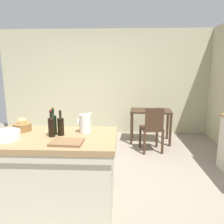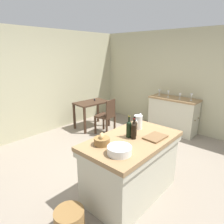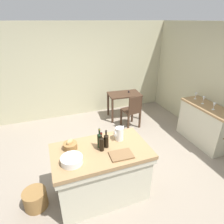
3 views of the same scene
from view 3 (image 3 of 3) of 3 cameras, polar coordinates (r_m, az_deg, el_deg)
name	(u,v)px [view 3 (image 3 of 3)]	position (r m, az deg, el deg)	size (l,w,h in m)	color
ground_plane	(113,165)	(3.96, 0.30, -15.64)	(6.76, 6.76, 0.00)	gray
wall_back	(81,71)	(5.63, -9.21, 12.01)	(5.32, 0.12, 2.60)	#B7B28E
island_table	(102,171)	(3.14, -3.14, -17.16)	(1.45, 0.85, 0.89)	#99754C
side_cabinet	(205,124)	(4.86, 25.94, -3.36)	(0.52, 1.24, 0.92)	#99754C
writing_desk	(124,98)	(5.46, 3.68, 4.33)	(0.95, 0.64, 0.79)	#3D281C
wooden_chair	(132,110)	(4.98, 5.99, 0.52)	(0.45, 0.45, 0.91)	#3D281C
pitcher	(119,134)	(3.03, 2.19, -6.46)	(0.17, 0.13, 0.26)	white
wash_bowl	(72,160)	(2.67, -11.91, -13.87)	(0.29, 0.29, 0.09)	white
bread_basket	(70,145)	(2.92, -12.39, -9.73)	(0.21, 0.21, 0.17)	olive
cutting_board	(121,155)	(2.76, 2.79, -12.69)	(0.32, 0.23, 0.02)	brown
wine_bottle_dark	(106,140)	(2.86, -1.75, -8.50)	(0.07, 0.07, 0.29)	black
wine_bottle_amber	(100,140)	(2.85, -3.71, -8.33)	(0.07, 0.07, 0.32)	black
wine_bottle_green	(102,143)	(2.79, -3.14, -9.33)	(0.07, 0.07, 0.30)	black
wine_glass_left	(214,105)	(4.50, 28.23, 1.85)	(0.07, 0.07, 0.15)	white
wine_glass_middle	(204,99)	(4.71, 25.71, 3.58)	(0.07, 0.07, 0.17)	white
wine_glass_right	(196,95)	(4.93, 23.80, 4.75)	(0.07, 0.07, 0.16)	white
wicker_hamper	(35,199)	(3.42, -21.92, -22.97)	(0.35, 0.35, 0.30)	olive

